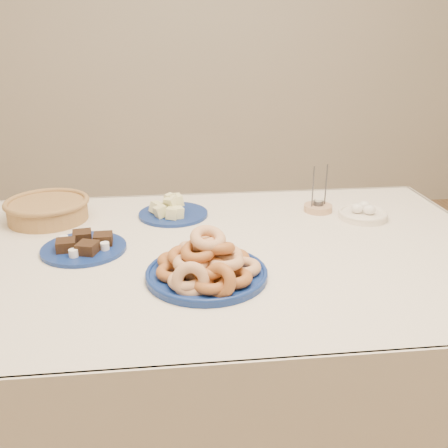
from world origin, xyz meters
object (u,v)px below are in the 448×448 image
at_px(donut_platter, 207,265).
at_px(brownie_plate, 84,246).
at_px(melon_plate, 172,210).
at_px(candle_holder, 318,207).
at_px(dining_table, 222,280).
at_px(wicker_basket, 48,209).
at_px(egg_bowl, 363,214).

distance_m(donut_platter, brownie_plate, 0.41).
bearing_deg(melon_plate, donut_platter, -80.34).
bearing_deg(melon_plate, candle_holder, -0.45).
relative_size(dining_table, wicker_basket, 4.95).
bearing_deg(wicker_basket, dining_table, -28.73).
xyz_separation_m(melon_plate, egg_bowl, (0.66, -0.10, -0.01)).
bearing_deg(brownie_plate, donut_platter, -32.35).
relative_size(melon_plate, wicker_basket, 0.91).
relative_size(dining_table, egg_bowl, 8.17).
height_order(donut_platter, melon_plate, donut_platter).
xyz_separation_m(donut_platter, melon_plate, (-0.08, 0.49, -0.02)).
bearing_deg(wicker_basket, brownie_plate, -60.09).
bearing_deg(candle_holder, brownie_plate, -161.75).
distance_m(donut_platter, melon_plate, 0.50).
relative_size(melon_plate, egg_bowl, 1.51).
xyz_separation_m(brownie_plate, egg_bowl, (0.93, 0.17, 0.00)).
bearing_deg(dining_table, candle_holder, 37.65).
bearing_deg(candle_holder, dining_table, -142.35).
distance_m(brownie_plate, wicker_basket, 0.32).
xyz_separation_m(dining_table, donut_platter, (-0.06, -0.19, 0.14)).
bearing_deg(candle_holder, wicker_basket, 178.97).
bearing_deg(egg_bowl, wicker_basket, 174.32).
bearing_deg(melon_plate, dining_table, -64.29).
distance_m(dining_table, melon_plate, 0.36).
bearing_deg(egg_bowl, candle_holder, 145.83).
bearing_deg(brownie_plate, candle_holder, 18.25).
distance_m(candle_holder, egg_bowl, 0.16).
bearing_deg(brownie_plate, egg_bowl, 10.42).
relative_size(melon_plate, brownie_plate, 1.03).
distance_m(melon_plate, candle_holder, 0.53).
relative_size(dining_table, melon_plate, 5.42).
xyz_separation_m(donut_platter, candle_holder, (0.45, 0.48, -0.02)).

